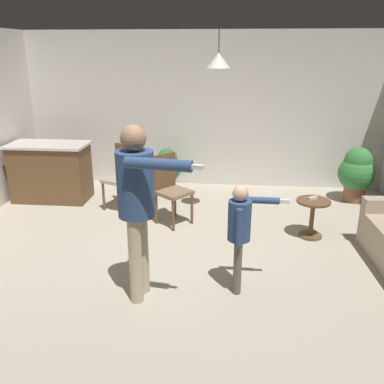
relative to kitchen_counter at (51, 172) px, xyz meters
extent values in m
plane|color=#B2A893|center=(2.45, -2.09, -0.48)|extent=(7.68, 7.68, 0.00)
cube|color=silver|center=(2.45, 1.11, 0.87)|extent=(6.40, 0.10, 2.70)
cylinder|color=brown|center=(4.71, -1.24, -0.45)|extent=(0.05, 0.05, 0.06)
cube|color=brown|center=(0.00, 0.00, -0.02)|extent=(1.20, 0.60, 0.91)
cube|color=beige|center=(0.00, 0.00, 0.45)|extent=(1.26, 0.66, 0.04)
cylinder|color=brown|center=(4.03, -1.08, 0.03)|extent=(0.44, 0.44, 0.03)
cylinder|color=brown|center=(4.03, -1.08, -0.23)|extent=(0.06, 0.06, 0.49)
cylinder|color=brown|center=(4.03, -1.08, -0.46)|extent=(0.31, 0.31, 0.03)
cylinder|color=tan|center=(2.08, -2.59, -0.03)|extent=(0.13, 0.13, 0.89)
cylinder|color=tan|center=(2.05, -2.77, -0.03)|extent=(0.13, 0.13, 0.89)
cylinder|color=navy|center=(2.06, -2.68, 0.72)|extent=(0.35, 0.35, 0.63)
sphere|color=#9E7556|center=(2.06, -2.68, 1.16)|extent=(0.24, 0.24, 0.24)
cylinder|color=navy|center=(2.09, -2.48, 0.69)|extent=(0.10, 0.10, 0.59)
cylinder|color=navy|center=(2.33, -2.93, 0.99)|extent=(0.60, 0.19, 0.10)
cube|color=white|center=(2.65, -2.97, 0.99)|extent=(0.13, 0.05, 0.04)
cylinder|color=#60564C|center=(3.04, -2.42, -0.19)|extent=(0.08, 0.08, 0.58)
cylinder|color=#60564C|center=(3.04, -2.54, -0.19)|extent=(0.08, 0.08, 0.58)
cylinder|color=navy|center=(3.04, -2.48, 0.31)|extent=(0.23, 0.23, 0.41)
sphere|color=#D8AD8C|center=(3.04, -2.48, 0.59)|extent=(0.16, 0.16, 0.16)
cylinder|color=navy|center=(3.24, -2.35, 0.48)|extent=(0.39, 0.08, 0.07)
cube|color=white|center=(3.46, -2.36, 0.48)|extent=(0.13, 0.04, 0.04)
cylinder|color=navy|center=(3.04, -2.61, 0.29)|extent=(0.07, 0.07, 0.39)
cylinder|color=brown|center=(2.13, -0.56, -0.25)|extent=(0.04, 0.04, 0.45)
cylinder|color=brown|center=(1.90, -0.84, -0.25)|extent=(0.04, 0.04, 0.45)
cylinder|color=brown|center=(2.41, -0.80, -0.25)|extent=(0.04, 0.04, 0.45)
cylinder|color=brown|center=(2.18, -1.07, -0.25)|extent=(0.04, 0.04, 0.45)
cube|color=#7F664C|center=(2.15, -0.82, 0.00)|extent=(0.59, 0.59, 0.05)
cube|color=brown|center=(2.01, -0.69, 0.27)|extent=(0.27, 0.32, 0.50)
cylinder|color=brown|center=(1.47, -0.22, -0.25)|extent=(0.04, 0.04, 0.45)
cylinder|color=brown|center=(1.14, -0.07, -0.25)|extent=(0.04, 0.04, 0.45)
cylinder|color=brown|center=(1.32, -0.55, -0.25)|extent=(0.04, 0.04, 0.45)
cylinder|color=brown|center=(0.99, -0.40, -0.25)|extent=(0.04, 0.04, 0.45)
cube|color=tan|center=(1.23, -0.31, 0.00)|extent=(0.55, 0.55, 0.05)
cube|color=brown|center=(1.31, -0.14, 0.27)|extent=(0.36, 0.19, 0.50)
cylinder|color=brown|center=(1.82, 0.70, -0.37)|extent=(0.28, 0.28, 0.22)
sphere|color=#2D6B33|center=(1.82, 0.70, -0.09)|extent=(0.48, 0.48, 0.48)
sphere|color=#2D6B33|center=(1.82, 0.70, 0.08)|extent=(0.36, 0.36, 0.36)
cylinder|color=brown|center=(4.99, 0.41, -0.34)|extent=(0.34, 0.34, 0.27)
sphere|color=#387F3D|center=(4.99, 0.41, 0.00)|extent=(0.59, 0.59, 0.59)
sphere|color=#387F3D|center=(4.99, 0.41, 0.21)|extent=(0.44, 0.44, 0.44)
cube|color=white|center=(4.03, -1.05, 0.06)|extent=(0.13, 0.10, 0.04)
cone|color=silver|center=(2.74, -0.56, 1.77)|extent=(0.32, 0.32, 0.20)
cylinder|color=black|center=(2.74, -0.56, 2.04)|extent=(0.01, 0.01, 0.36)
camera|label=1|loc=(2.94, -6.25, 1.91)|focal=38.59mm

